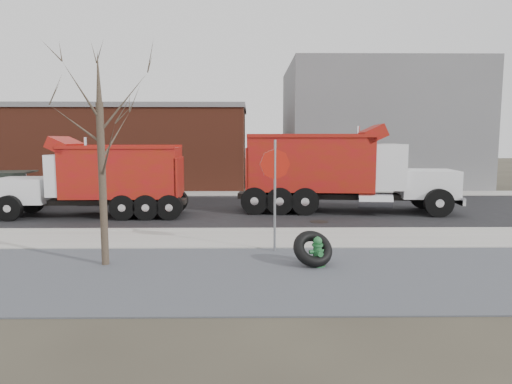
{
  "coord_description": "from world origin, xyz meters",
  "views": [
    {
      "loc": [
        0.42,
        -13.7,
        3.14
      ],
      "look_at": [
        0.59,
        1.11,
        1.4
      ],
      "focal_mm": 32.0,
      "sensor_mm": 36.0,
      "label": 1
    }
  ],
  "objects_px": {
    "fire_hydrant": "(318,253)",
    "dump_truck_red_a": "(338,169)",
    "dump_truck_red_b": "(101,177)",
    "truck_tire": "(313,249)",
    "stop_sign": "(275,177)"
  },
  "relations": [
    {
      "from": "truck_tire",
      "to": "dump_truck_red_b",
      "type": "distance_m",
      "value": 10.55
    },
    {
      "from": "truck_tire",
      "to": "stop_sign",
      "type": "xyz_separation_m",
      "value": [
        -0.87,
        1.45,
        1.66
      ]
    },
    {
      "from": "truck_tire",
      "to": "stop_sign",
      "type": "bearing_deg",
      "value": 120.85
    },
    {
      "from": "dump_truck_red_a",
      "to": "dump_truck_red_b",
      "type": "bearing_deg",
      "value": -167.78
    },
    {
      "from": "stop_sign",
      "to": "dump_truck_red_a",
      "type": "distance_m",
      "value": 7.62
    },
    {
      "from": "dump_truck_red_b",
      "to": "fire_hydrant",
      "type": "bearing_deg",
      "value": 134.66
    },
    {
      "from": "fire_hydrant",
      "to": "dump_truck_red_a",
      "type": "relative_size",
      "value": 0.08
    },
    {
      "from": "stop_sign",
      "to": "dump_truck_red_b",
      "type": "xyz_separation_m",
      "value": [
        -6.67,
        5.83,
        -0.48
      ]
    },
    {
      "from": "stop_sign",
      "to": "fire_hydrant",
      "type": "bearing_deg",
      "value": -44.75
    },
    {
      "from": "stop_sign",
      "to": "truck_tire",
      "type": "bearing_deg",
      "value": -46.25
    },
    {
      "from": "truck_tire",
      "to": "dump_truck_red_b",
      "type": "height_order",
      "value": "dump_truck_red_b"
    },
    {
      "from": "truck_tire",
      "to": "dump_truck_red_a",
      "type": "relative_size",
      "value": 0.13
    },
    {
      "from": "fire_hydrant",
      "to": "truck_tire",
      "type": "bearing_deg",
      "value": 127.45
    },
    {
      "from": "fire_hydrant",
      "to": "stop_sign",
      "type": "bearing_deg",
      "value": 108.17
    },
    {
      "from": "fire_hydrant",
      "to": "dump_truck_red_b",
      "type": "relative_size",
      "value": 0.1
    }
  ]
}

